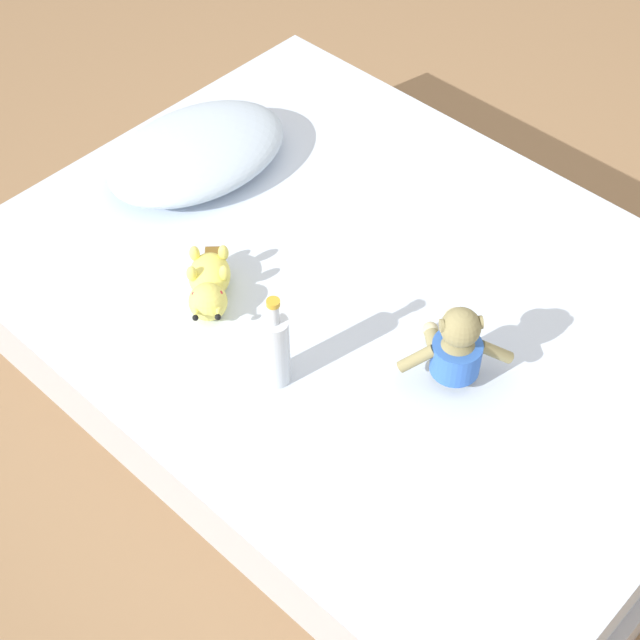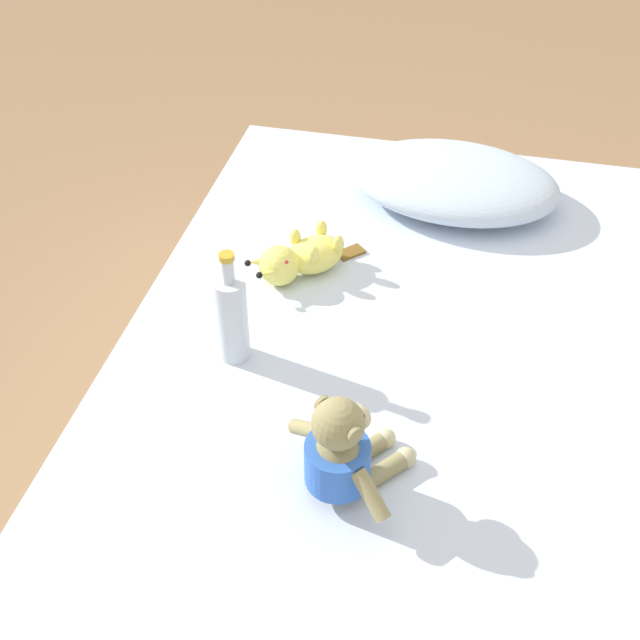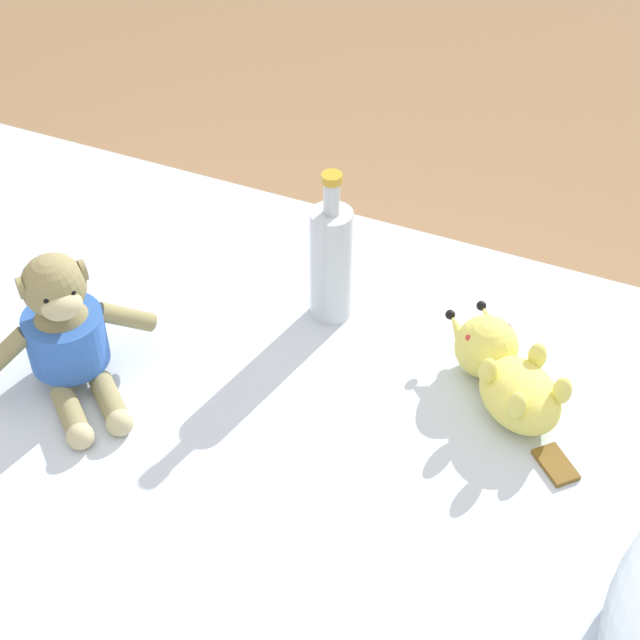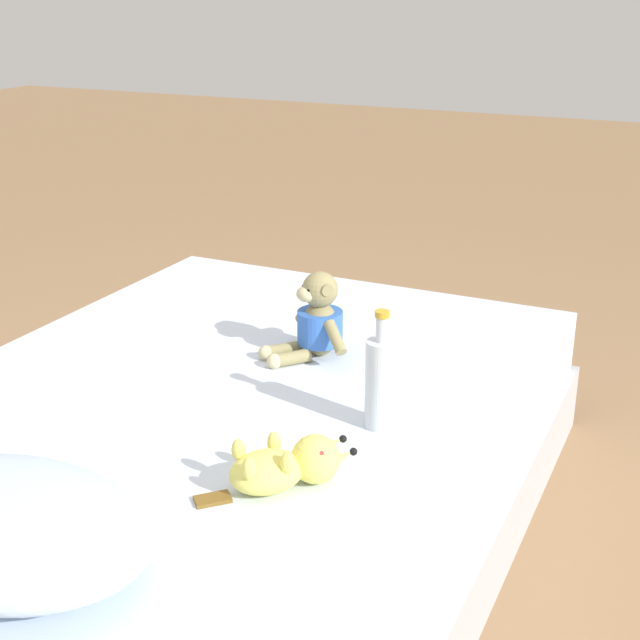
% 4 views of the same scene
% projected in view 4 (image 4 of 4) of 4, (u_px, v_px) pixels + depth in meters
% --- Properties ---
extents(ground_plane, '(16.00, 16.00, 0.00)m').
position_uv_depth(ground_plane, '(217.00, 535.00, 2.27)').
color(ground_plane, '#93704C').
extents(bed, '(1.44, 2.03, 0.39)m').
position_uv_depth(bed, '(213.00, 470.00, 2.20)').
color(bed, '#B2B2B7').
rests_on(bed, ground_plane).
extents(pillow, '(0.61, 0.44, 0.13)m').
position_uv_depth(pillow, '(5.00, 526.00, 1.52)').
color(pillow, silver).
rests_on(pillow, bed).
extents(plush_monkey, '(0.26, 0.25, 0.24)m').
position_uv_depth(plush_monkey, '(316.00, 322.00, 2.34)').
color(plush_monkey, '#8E8456').
rests_on(plush_monkey, bed).
extents(plush_yellow_creature, '(0.27, 0.27, 0.10)m').
position_uv_depth(plush_yellow_creature, '(287.00, 465.00, 1.74)').
color(plush_yellow_creature, '#EAE066').
rests_on(plush_yellow_creature, bed).
extents(glass_bottle, '(0.07, 0.07, 0.28)m').
position_uv_depth(glass_bottle, '(380.00, 381.00, 1.96)').
color(glass_bottle, silver).
rests_on(glass_bottle, bed).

